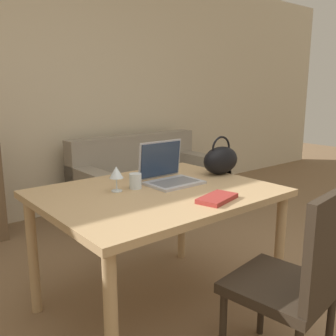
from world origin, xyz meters
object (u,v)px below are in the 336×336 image
chair (297,277)px  couch (149,185)px  handbag (221,160)px  laptop (168,172)px  drinking_glass (135,181)px  wine_glass (116,173)px

chair → couch: chair is taller
chair → handbag: (0.44, 0.89, 0.35)m
handbag → couch: bearing=71.4°
laptop → handbag: handbag is taller
drinking_glass → handbag: size_ratio=0.31×
drinking_glass → wine_glass: size_ratio=0.62×
laptop → wine_glass: bearing=176.7°
handbag → wine_glass: bearing=174.7°
couch → drinking_glass: 1.96m
laptop → drinking_glass: 0.24m
laptop → wine_glass: (-0.36, 0.02, 0.04)m
wine_glass → laptop: bearing=-3.3°
drinking_glass → wine_glass: (-0.12, 0.02, 0.06)m
couch → handbag: bearing=-108.6°
drinking_glass → wine_glass: bearing=172.0°
chair → drinking_glass: (-0.23, 0.95, 0.30)m
chair → drinking_glass: 1.02m
couch → drinking_glass: bearing=-128.8°
laptop → drinking_glass: bearing=179.1°
wine_glass → handbag: bearing=-5.3°
laptop → wine_glass: laptop is taller
chair → couch: 2.62m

